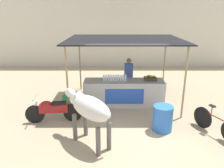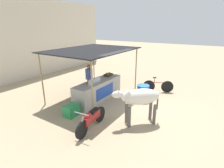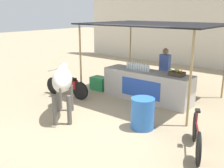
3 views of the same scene
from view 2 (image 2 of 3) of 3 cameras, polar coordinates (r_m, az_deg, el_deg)
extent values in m
plane|color=tan|center=(7.94, 8.61, -8.18)|extent=(60.00, 60.00, 0.00)
cube|color=beige|center=(13.18, -28.47, 12.65)|extent=(16.00, 0.50, 5.35)
cube|color=#B2ADA8|center=(8.77, -4.46, -1.95)|extent=(3.00, 0.80, 0.96)
cube|color=#264CB2|center=(8.54, -2.25, -2.47)|extent=(1.40, 0.02, 0.58)
cube|color=black|center=(8.46, -6.46, 11.03)|extent=(4.20, 3.20, 0.04)
cylinder|color=#997F51|center=(6.45, -6.50, -2.66)|extent=(0.06, 0.06, 2.45)
cylinder|color=#997F51|center=(9.55, 7.81, 4.35)|extent=(0.06, 0.06, 2.45)
cylinder|color=#997F51|center=(8.48, -21.91, 1.31)|extent=(0.06, 0.06, 2.45)
cylinder|color=#997F51|center=(11.02, -5.98, 6.34)|extent=(0.06, 0.06, 2.45)
cylinder|color=silver|center=(7.98, -7.51, 0.35)|extent=(0.07, 0.07, 0.22)
cylinder|color=white|center=(7.95, -7.55, 1.20)|extent=(0.04, 0.04, 0.03)
cylinder|color=silver|center=(8.05, -7.10, 0.52)|extent=(0.07, 0.07, 0.22)
cylinder|color=white|center=(8.01, -7.14, 1.37)|extent=(0.04, 0.04, 0.03)
cylinder|color=silver|center=(8.12, -6.70, 0.68)|extent=(0.07, 0.07, 0.22)
cylinder|color=white|center=(8.08, -6.73, 1.53)|extent=(0.04, 0.04, 0.03)
cylinder|color=silver|center=(8.18, -6.31, 0.85)|extent=(0.07, 0.07, 0.22)
cylinder|color=white|center=(8.14, -6.34, 1.69)|extent=(0.04, 0.04, 0.03)
cylinder|color=silver|center=(8.25, -5.92, 1.01)|extent=(0.07, 0.07, 0.22)
cylinder|color=white|center=(8.21, -5.95, 1.84)|extent=(0.04, 0.04, 0.03)
cylinder|color=silver|center=(8.32, -5.54, 1.17)|extent=(0.07, 0.07, 0.22)
cylinder|color=white|center=(8.28, -5.57, 2.00)|extent=(0.04, 0.04, 0.03)
cylinder|color=silver|center=(8.38, -5.16, 1.33)|extent=(0.07, 0.07, 0.22)
cylinder|color=white|center=(8.35, -5.19, 2.15)|extent=(0.04, 0.04, 0.03)
cylinder|color=silver|center=(8.45, -4.79, 1.48)|extent=(0.07, 0.07, 0.22)
cylinder|color=white|center=(8.42, -4.82, 2.29)|extent=(0.04, 0.04, 0.03)
cylinder|color=silver|center=(8.52, -4.43, 1.63)|extent=(0.07, 0.07, 0.22)
cylinder|color=white|center=(8.48, -4.45, 2.44)|extent=(0.04, 0.04, 0.03)
cylinder|color=silver|center=(8.59, -4.07, 1.78)|extent=(0.07, 0.07, 0.22)
cylinder|color=white|center=(8.55, -4.09, 2.58)|extent=(0.04, 0.04, 0.03)
cube|color=#3F3326|center=(9.39, -1.19, 2.99)|extent=(0.44, 0.32, 0.12)
sphere|color=#8CB22D|center=(9.35, -1.85, 3.46)|extent=(0.08, 0.08, 0.08)
sphere|color=#8CB22D|center=(9.21, -1.57, 3.22)|extent=(0.08, 0.08, 0.08)
sphere|color=#8CB22D|center=(9.41, -1.59, 3.56)|extent=(0.08, 0.08, 0.08)
sphere|color=orange|center=(9.40, -1.12, 3.55)|extent=(0.08, 0.08, 0.08)
sphere|color=orange|center=(9.48, -0.77, 3.69)|extent=(0.08, 0.08, 0.08)
sphere|color=#8CB22D|center=(9.37, -1.08, 3.50)|extent=(0.08, 0.08, 0.08)
cylinder|color=#383842|center=(9.38, -7.33, -0.90)|extent=(0.22, 0.22, 0.88)
cube|color=#3F59A5|center=(9.17, -7.51, 3.34)|extent=(0.34, 0.20, 0.56)
sphere|color=#8C6647|center=(9.07, -7.61, 5.72)|extent=(0.20, 0.20, 0.20)
cube|color=#268C4C|center=(7.44, -13.07, -8.36)|extent=(0.60, 0.44, 0.48)
cylinder|color=blue|center=(8.77, 10.07, -2.80)|extent=(0.59, 0.59, 0.78)
ellipsoid|color=silver|center=(6.47, 9.54, -4.12)|extent=(1.35, 1.37, 0.60)
cylinder|color=#575551|center=(6.47, 5.67, -10.76)|extent=(0.12, 0.12, 0.78)
cylinder|color=#575551|center=(6.77, 4.74, -9.29)|extent=(0.12, 0.12, 0.78)
cylinder|color=#575551|center=(6.80, 13.69, -9.68)|extent=(0.12, 0.12, 0.78)
cylinder|color=#575551|center=(7.09, 12.44, -8.34)|extent=(0.12, 0.12, 0.78)
cylinder|color=silver|center=(6.25, 4.48, -3.71)|extent=(0.49, 0.49, 0.41)
ellipsoid|color=silver|center=(6.15, 1.81, -3.42)|extent=(0.46, 0.47, 0.26)
cone|color=beige|center=(6.04, 2.16, -2.42)|extent=(0.05, 0.05, 0.10)
cone|color=beige|center=(6.17, 1.85, -1.97)|extent=(0.05, 0.05, 0.10)
cylinder|color=#575551|center=(6.84, 14.64, -5.68)|extent=(0.06, 0.06, 0.60)
cylinder|color=black|center=(5.98, -9.84, -14.64)|extent=(0.61, 0.14, 0.60)
cylinder|color=black|center=(6.84, -3.86, -9.84)|extent=(0.61, 0.14, 0.60)
cube|color=maroon|center=(6.31, -6.69, -10.69)|extent=(0.91, 0.27, 0.28)
ellipsoid|color=maroon|center=(6.07, -7.89, -10.26)|extent=(0.38, 0.24, 0.20)
cube|color=black|center=(6.36, -5.85, -8.74)|extent=(0.46, 0.22, 0.10)
cylinder|color=#99999E|center=(5.72, -9.87, -9.54)|extent=(0.09, 0.55, 0.03)
cylinder|color=#99999E|center=(5.89, -9.83, -12.92)|extent=(0.21, 0.07, 0.49)
cylinder|color=black|center=(10.11, 17.60, -0.86)|extent=(0.32, 0.61, 0.66)
cylinder|color=black|center=(9.97, 11.95, -0.65)|extent=(0.32, 0.61, 0.66)
cylinder|color=maroon|center=(9.96, 14.90, 0.44)|extent=(0.40, 0.78, 0.04)
cylinder|color=maroon|center=(9.89, 13.69, 1.15)|extent=(0.03, 0.03, 0.28)
cube|color=black|center=(9.85, 13.76, 2.04)|extent=(0.17, 0.21, 0.04)
camera|label=1|loc=(6.73, 58.47, 8.79)|focal=35.00mm
camera|label=3|loc=(11.04, 44.57, 9.72)|focal=42.00mm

